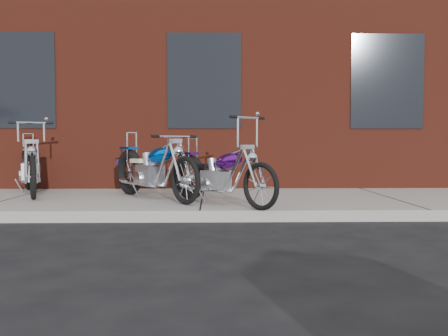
{
  "coord_description": "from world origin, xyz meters",
  "views": [
    {
      "loc": [
        0.18,
        -6.05,
        1.02
      ],
      "look_at": [
        0.33,
        0.8,
        0.66
      ],
      "focal_mm": 38.0,
      "sensor_mm": 36.0,
      "label": 1
    }
  ],
  "objects": [
    {
      "name": "chopper_purple",
      "position": [
        0.26,
        0.63,
        0.54
      ],
      "size": [
        1.47,
        1.74,
        1.22
      ],
      "rotation": [
        0.0,
        0.0,
        -0.88
      ],
      "color": "black",
      "rests_on": "sidewalk"
    },
    {
      "name": "building_brick",
      "position": [
        0.0,
        8.0,
        4.0
      ],
      "size": [
        22.0,
        10.0,
        8.0
      ],
      "primitive_type": "cube",
      "color": "#602014",
      "rests_on": "ground"
    },
    {
      "name": "ground",
      "position": [
        0.0,
        0.0,
        0.0
      ],
      "size": [
        120.0,
        120.0,
        0.0
      ],
      "primitive_type": "plane",
      "color": "black",
      "rests_on": "ground"
    },
    {
      "name": "chopper_blue",
      "position": [
        -0.77,
        1.33,
        0.58
      ],
      "size": [
        1.55,
        1.98,
        1.04
      ],
      "rotation": [
        0.0,
        0.0,
        -0.92
      ],
      "color": "black",
      "rests_on": "sidewalk"
    },
    {
      "name": "sidewalk",
      "position": [
        0.0,
        1.5,
        0.07
      ],
      "size": [
        22.0,
        3.0,
        0.15
      ],
      "primitive_type": "cube",
      "color": "gray",
      "rests_on": "ground"
    },
    {
      "name": "chopper_third",
      "position": [
        -2.95,
        2.09,
        0.58
      ],
      "size": [
        1.04,
        2.24,
        1.21
      ],
      "rotation": [
        0.0,
        0.0,
        -1.17
      ],
      "color": "black",
      "rests_on": "sidewalk"
    }
  ]
}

